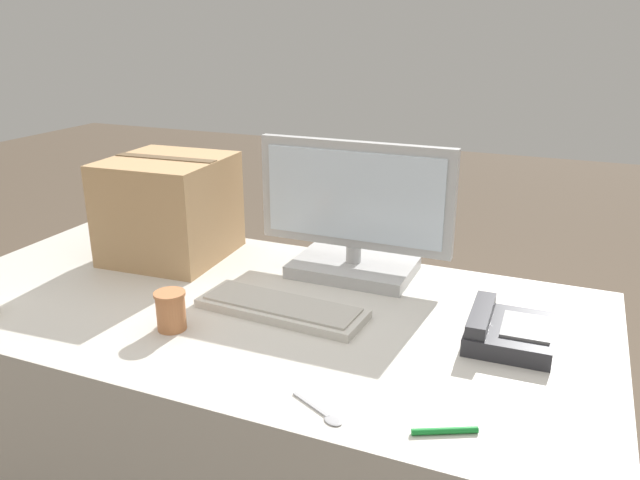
{
  "coord_description": "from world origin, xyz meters",
  "views": [
    {
      "loc": [
        0.74,
        -1.3,
        1.45
      ],
      "look_at": [
        0.13,
        0.14,
        0.9
      ],
      "focal_mm": 35.0,
      "sensor_mm": 36.0,
      "label": 1
    }
  ],
  "objects_px": {
    "desk_phone": "(507,331)",
    "cardboard_box": "(169,208)",
    "keyboard": "(282,308)",
    "spoon": "(325,415)",
    "paper_cup_right": "(171,311)",
    "pen_marker": "(445,431)",
    "monitor": "(354,221)"
  },
  "relations": [
    {
      "from": "desk_phone",
      "to": "paper_cup_right",
      "type": "height_order",
      "value": "paper_cup_right"
    },
    {
      "from": "cardboard_box",
      "to": "pen_marker",
      "type": "xyz_separation_m",
      "value": [
        0.99,
        -0.57,
        -0.15
      ]
    },
    {
      "from": "paper_cup_right",
      "to": "cardboard_box",
      "type": "height_order",
      "value": "cardboard_box"
    },
    {
      "from": "spoon",
      "to": "cardboard_box",
      "type": "distance_m",
      "value": 0.99
    },
    {
      "from": "monitor",
      "to": "paper_cup_right",
      "type": "relative_size",
      "value": 5.92
    },
    {
      "from": "monitor",
      "to": "desk_phone",
      "type": "height_order",
      "value": "monitor"
    },
    {
      "from": "pen_marker",
      "to": "cardboard_box",
      "type": "bearing_deg",
      "value": -56.05
    },
    {
      "from": "monitor",
      "to": "desk_phone",
      "type": "bearing_deg",
      "value": -28.01
    },
    {
      "from": "keyboard",
      "to": "cardboard_box",
      "type": "xyz_separation_m",
      "value": [
        -0.5,
        0.24,
        0.14
      ]
    },
    {
      "from": "keyboard",
      "to": "spoon",
      "type": "relative_size",
      "value": 3.4
    },
    {
      "from": "desk_phone",
      "to": "cardboard_box",
      "type": "xyz_separation_m",
      "value": [
        -1.04,
        0.17,
        0.13
      ]
    },
    {
      "from": "monitor",
      "to": "keyboard",
      "type": "height_order",
      "value": "monitor"
    },
    {
      "from": "keyboard",
      "to": "cardboard_box",
      "type": "distance_m",
      "value": 0.57
    },
    {
      "from": "paper_cup_right",
      "to": "cardboard_box",
      "type": "relative_size",
      "value": 0.26
    },
    {
      "from": "monitor",
      "to": "cardboard_box",
      "type": "relative_size",
      "value": 1.56
    },
    {
      "from": "pen_marker",
      "to": "paper_cup_right",
      "type": "bearing_deg",
      "value": -38.21
    },
    {
      "from": "desk_phone",
      "to": "cardboard_box",
      "type": "height_order",
      "value": "cardboard_box"
    },
    {
      "from": "monitor",
      "to": "desk_phone",
      "type": "xyz_separation_m",
      "value": [
        0.47,
        -0.25,
        -0.14
      ]
    },
    {
      "from": "spoon",
      "to": "pen_marker",
      "type": "distance_m",
      "value": 0.22
    },
    {
      "from": "spoon",
      "to": "keyboard",
      "type": "bearing_deg",
      "value": 153.38
    },
    {
      "from": "monitor",
      "to": "spoon",
      "type": "relative_size",
      "value": 4.36
    },
    {
      "from": "desk_phone",
      "to": "spoon",
      "type": "relative_size",
      "value": 1.72
    },
    {
      "from": "desk_phone",
      "to": "cardboard_box",
      "type": "relative_size",
      "value": 0.61
    },
    {
      "from": "keyboard",
      "to": "desk_phone",
      "type": "relative_size",
      "value": 1.98
    },
    {
      "from": "desk_phone",
      "to": "cardboard_box",
      "type": "bearing_deg",
      "value": 169.28
    },
    {
      "from": "paper_cup_right",
      "to": "spoon",
      "type": "relative_size",
      "value": 0.74
    },
    {
      "from": "keyboard",
      "to": "paper_cup_right",
      "type": "bearing_deg",
      "value": -134.83
    },
    {
      "from": "monitor",
      "to": "cardboard_box",
      "type": "xyz_separation_m",
      "value": [
        -0.58,
        -0.08,
        -0.01
      ]
    },
    {
      "from": "keyboard",
      "to": "cardboard_box",
      "type": "bearing_deg",
      "value": 158.03
    },
    {
      "from": "spoon",
      "to": "cardboard_box",
      "type": "bearing_deg",
      "value": 168.81
    },
    {
      "from": "desk_phone",
      "to": "keyboard",
      "type": "bearing_deg",
      "value": -174.53
    },
    {
      "from": "cardboard_box",
      "to": "monitor",
      "type": "bearing_deg",
      "value": 7.74
    }
  ]
}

